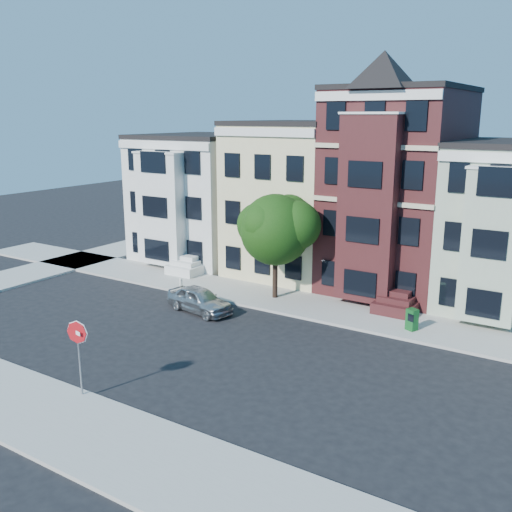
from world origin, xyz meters
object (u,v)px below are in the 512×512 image
Objects in this scene: street_tree at (275,234)px; stop_sign at (79,353)px; newspaper_box at (412,320)px; fire_hydrant at (181,285)px; parked_car at (199,300)px.

street_tree is 2.23× the size of stop_sign.
newspaper_box is 1.87× the size of fire_hydrant.
parked_car is 3.99m from fire_hydrant.
parked_car is at bearing 113.33° from stop_sign.
parked_car reaches higher than fire_hydrant.
stop_sign is at bearing -98.83° from newspaper_box.
street_tree is 5.77m from parked_car.
parked_car is 3.78× the size of newspaper_box.
street_tree is 6.91× the size of newspaper_box.
street_tree reaches higher than fire_hydrant.
street_tree is 1.83× the size of parked_car.
fire_hydrant is (-5.67, -1.84, -3.50)m from street_tree.
street_tree is at bearing 17.95° from fire_hydrant.
fire_hydrant is 0.17× the size of stop_sign.
street_tree reaches higher than newspaper_box.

